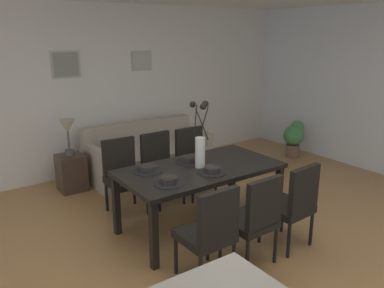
% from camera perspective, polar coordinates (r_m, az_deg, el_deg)
% --- Properties ---
extents(ground_plane, '(9.00, 9.00, 0.00)m').
position_cam_1_polar(ground_plane, '(4.11, 5.01, -16.50)').
color(ground_plane, '#A87A47').
extents(back_wall_panel, '(9.00, 0.10, 2.60)m').
position_cam_1_polar(back_wall_panel, '(6.35, -14.00, 7.44)').
color(back_wall_panel, silver).
rests_on(back_wall_panel, ground).
extents(dining_table, '(1.80, 0.95, 0.74)m').
position_cam_1_polar(dining_table, '(4.43, 1.16, -4.26)').
color(dining_table, black).
rests_on(dining_table, ground).
extents(dining_chair_near_left, '(0.45, 0.45, 0.92)m').
position_cam_1_polar(dining_chair_near_left, '(3.58, 2.63, -12.23)').
color(dining_chair_near_left, black).
rests_on(dining_chair_near_left, ground).
extents(dining_chair_near_right, '(0.45, 0.45, 0.92)m').
position_cam_1_polar(dining_chair_near_right, '(4.98, -9.89, -4.06)').
color(dining_chair_near_right, black).
rests_on(dining_chair_near_right, ground).
extents(dining_chair_far_left, '(0.45, 0.45, 0.92)m').
position_cam_1_polar(dining_chair_far_left, '(3.86, 9.02, -10.22)').
color(dining_chair_far_left, black).
rests_on(dining_chair_far_left, ground).
extents(dining_chair_far_right, '(0.46, 0.46, 0.92)m').
position_cam_1_polar(dining_chair_far_right, '(5.20, -4.61, -2.98)').
color(dining_chair_far_right, black).
rests_on(dining_chair_far_right, ground).
extents(dining_chair_mid_left, '(0.47, 0.47, 0.92)m').
position_cam_1_polar(dining_chair_mid_left, '(4.23, 14.40, -8.11)').
color(dining_chair_mid_left, black).
rests_on(dining_chair_mid_left, ground).
extents(dining_chair_mid_right, '(0.45, 0.45, 0.92)m').
position_cam_1_polar(dining_chair_mid_right, '(5.43, 0.21, -2.08)').
color(dining_chair_mid_right, black).
rests_on(dining_chair_mid_right, ground).
extents(centerpiece_vase, '(0.21, 0.23, 0.73)m').
position_cam_1_polar(centerpiece_vase, '(4.32, 1.19, 0.20)').
color(centerpiece_vase, white).
rests_on(centerpiece_vase, dining_table).
extents(placemat_near_left, '(0.32, 0.32, 0.01)m').
position_cam_1_polar(placemat_near_left, '(3.96, -3.33, -5.64)').
color(placemat_near_left, black).
rests_on(placemat_near_left, dining_table).
extents(bowl_near_left, '(0.17, 0.17, 0.07)m').
position_cam_1_polar(bowl_near_left, '(3.95, -3.34, -5.14)').
color(bowl_near_left, '#2D2826').
rests_on(bowl_near_left, dining_table).
extents(placemat_near_right, '(0.32, 0.32, 0.01)m').
position_cam_1_polar(placemat_near_right, '(4.31, -6.35, -3.88)').
color(placemat_near_right, black).
rests_on(placemat_near_right, dining_table).
extents(bowl_near_right, '(0.17, 0.17, 0.07)m').
position_cam_1_polar(bowl_near_right, '(4.29, -6.37, -3.42)').
color(bowl_near_right, '#2D2826').
rests_on(bowl_near_right, dining_table).
extents(placemat_far_left, '(0.32, 0.32, 0.01)m').
position_cam_1_polar(placemat_far_left, '(4.25, 2.88, -4.09)').
color(placemat_far_left, black).
rests_on(placemat_far_left, dining_table).
extents(bowl_far_left, '(0.17, 0.17, 0.07)m').
position_cam_1_polar(bowl_far_left, '(4.23, 2.89, -3.62)').
color(bowl_far_left, '#2D2826').
rests_on(bowl_far_left, dining_table).
extents(placemat_far_right, '(0.32, 0.32, 0.01)m').
position_cam_1_polar(placemat_far_right, '(4.57, -0.42, -2.57)').
color(placemat_far_right, black).
rests_on(placemat_far_right, dining_table).
extents(bowl_far_right, '(0.17, 0.17, 0.07)m').
position_cam_1_polar(bowl_far_right, '(4.56, -0.42, -2.13)').
color(bowl_far_right, '#2D2826').
rests_on(bowl_far_right, dining_table).
extents(sofa, '(1.88, 0.84, 0.80)m').
position_cam_1_polar(sofa, '(6.27, -6.41, -1.89)').
color(sofa, '#A89E8E').
rests_on(sofa, ground).
extents(side_table, '(0.36, 0.36, 0.52)m').
position_cam_1_polar(side_table, '(5.88, -16.96, -3.96)').
color(side_table, '#3D2D23').
rests_on(side_table, ground).
extents(table_lamp, '(0.22, 0.22, 0.51)m').
position_cam_1_polar(table_lamp, '(5.70, -17.48, 2.03)').
color(table_lamp, '#4C4C51').
rests_on(table_lamp, side_table).
extents(framed_picture_left, '(0.41, 0.03, 0.39)m').
position_cam_1_polar(framed_picture_left, '(6.10, -17.71, 10.85)').
color(framed_picture_left, '#B2ADA3').
extents(framed_picture_center, '(0.35, 0.03, 0.31)m').
position_cam_1_polar(framed_picture_center, '(6.58, -7.26, 11.80)').
color(framed_picture_center, '#B2ADA3').
extents(potted_plant, '(0.36, 0.36, 0.67)m').
position_cam_1_polar(potted_plant, '(7.30, 14.47, 1.04)').
color(potted_plant, brown).
rests_on(potted_plant, ground).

